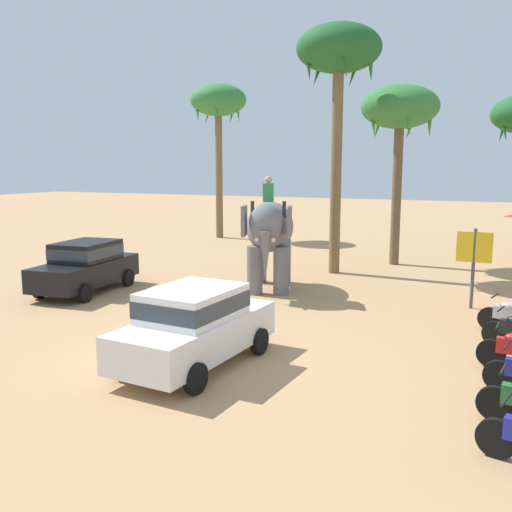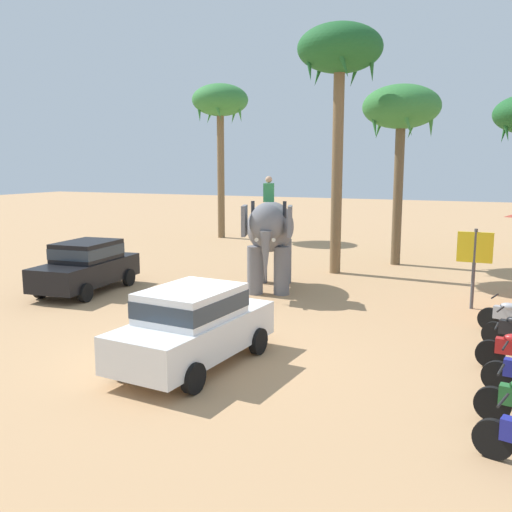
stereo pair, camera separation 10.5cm
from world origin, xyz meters
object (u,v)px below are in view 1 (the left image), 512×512
(car_sedan_foreground, at_px, (195,324))
(car_parked_far_side, at_px, (86,265))
(elephant_with_mahout, at_px, (269,232))
(palm_tree_behind_elephant, at_px, (339,57))
(palm_tree_near_hut, at_px, (218,105))
(palm_tree_far_back, at_px, (400,112))
(signboard_yellow, at_px, (474,253))

(car_sedan_foreground, bearing_deg, car_parked_far_side, 145.54)
(elephant_with_mahout, relative_size, palm_tree_behind_elephant, 0.42)
(elephant_with_mahout, xyz_separation_m, palm_tree_near_hut, (-7.98, 11.80, 5.62))
(car_sedan_foreground, relative_size, palm_tree_behind_elephant, 0.45)
(palm_tree_behind_elephant, distance_m, palm_tree_far_back, 3.89)
(car_sedan_foreground, distance_m, car_parked_far_side, 8.36)
(car_sedan_foreground, distance_m, signboard_yellow, 9.16)
(car_parked_far_side, xyz_separation_m, palm_tree_near_hut, (-2.44, 14.56, 6.68))
(palm_tree_behind_elephant, xyz_separation_m, signboard_yellow, (5.30, -3.82, -6.53))
(elephant_with_mahout, bearing_deg, palm_tree_far_back, 65.78)
(car_sedan_foreground, xyz_separation_m, elephant_with_mahout, (-1.35, 7.49, 1.06))
(car_sedan_foreground, xyz_separation_m, signboard_yellow, (5.14, 7.54, 0.76))
(palm_tree_far_back, bearing_deg, car_parked_far_side, -132.02)
(palm_tree_far_back, bearing_deg, elephant_with_mahout, -114.22)
(elephant_with_mahout, distance_m, palm_tree_behind_elephant, 7.43)
(palm_tree_behind_elephant, bearing_deg, signboard_yellow, -35.80)
(elephant_with_mahout, distance_m, palm_tree_near_hut, 15.31)
(car_parked_far_side, bearing_deg, palm_tree_near_hut, 99.50)
(palm_tree_behind_elephant, bearing_deg, car_parked_far_side, -135.51)
(car_sedan_foreground, xyz_separation_m, palm_tree_near_hut, (-9.33, 19.29, 6.68))
(palm_tree_near_hut, bearing_deg, car_sedan_foreground, -64.18)
(palm_tree_near_hut, height_order, signboard_yellow, palm_tree_near_hut)
(signboard_yellow, bearing_deg, palm_tree_near_hut, 140.93)
(signboard_yellow, bearing_deg, car_parked_far_side, -166.89)
(car_sedan_foreground, height_order, palm_tree_far_back, palm_tree_far_back)
(car_sedan_foreground, relative_size, car_parked_far_side, 1.00)
(car_sedan_foreground, xyz_separation_m, palm_tree_far_back, (1.70, 14.27, 5.49))
(palm_tree_behind_elephant, height_order, signboard_yellow, palm_tree_behind_elephant)
(palm_tree_near_hut, bearing_deg, signboard_yellow, -39.07)
(elephant_with_mahout, relative_size, signboard_yellow, 1.67)
(elephant_with_mahout, bearing_deg, signboard_yellow, 0.44)
(car_parked_far_side, bearing_deg, elephant_with_mahout, 26.43)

